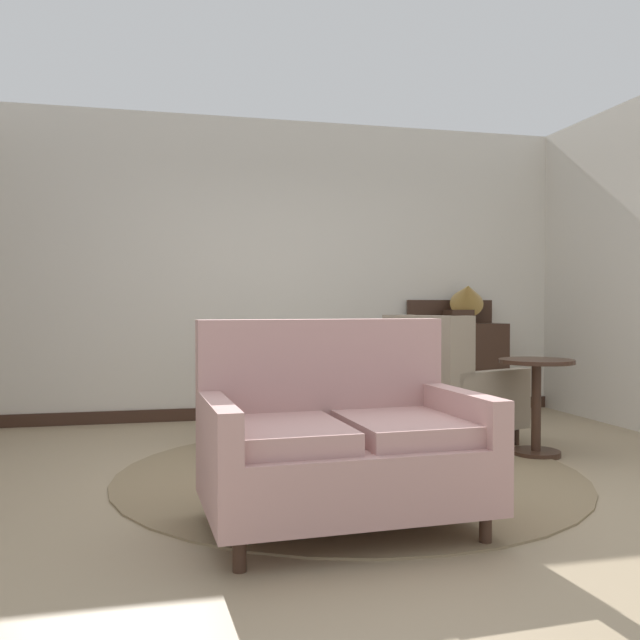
{
  "coord_description": "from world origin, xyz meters",
  "views": [
    {
      "loc": [
        -1.21,
        -3.99,
        1.12
      ],
      "look_at": [
        -0.14,
        0.54,
        1.02
      ],
      "focal_mm": 37.94,
      "sensor_mm": 36.0,
      "label": 1
    }
  ],
  "objects_px": {
    "porcelain_vase": "(331,377)",
    "settee": "(340,444)",
    "coffee_table": "(332,413)",
    "armchair_far_left": "(447,391)",
    "side_table": "(536,397)",
    "gramophone": "(466,299)",
    "sideboard": "(457,363)",
    "armchair_foreground_right": "(283,391)"
  },
  "relations": [
    {
      "from": "porcelain_vase",
      "to": "settee",
      "type": "relative_size",
      "value": 0.24
    },
    {
      "from": "coffee_table",
      "to": "porcelain_vase",
      "type": "distance_m",
      "value": 0.25
    },
    {
      "from": "porcelain_vase",
      "to": "settee",
      "type": "height_order",
      "value": "settee"
    },
    {
      "from": "armchair_far_left",
      "to": "side_table",
      "type": "distance_m",
      "value": 0.7
    },
    {
      "from": "settee",
      "to": "gramophone",
      "type": "bearing_deg",
      "value": 52.2
    },
    {
      "from": "sideboard",
      "to": "armchair_far_left",
      "type": "bearing_deg",
      "value": -117.58
    },
    {
      "from": "armchair_foreground_right",
      "to": "sideboard",
      "type": "distance_m",
      "value": 2.2
    },
    {
      "from": "armchair_foreground_right",
      "to": "gramophone",
      "type": "relative_size",
      "value": 1.77
    },
    {
      "from": "porcelain_vase",
      "to": "armchair_far_left",
      "type": "distance_m",
      "value": 1.28
    },
    {
      "from": "porcelain_vase",
      "to": "settee",
      "type": "bearing_deg",
      "value": -102.17
    },
    {
      "from": "armchair_far_left",
      "to": "sideboard",
      "type": "xyz_separation_m",
      "value": [
        0.73,
        1.39,
        0.1
      ]
    },
    {
      "from": "armchair_far_left",
      "to": "side_table",
      "type": "height_order",
      "value": "armchair_far_left"
    },
    {
      "from": "coffee_table",
      "to": "side_table",
      "type": "distance_m",
      "value": 1.59
    },
    {
      "from": "coffee_table",
      "to": "gramophone",
      "type": "distance_m",
      "value": 2.81
    },
    {
      "from": "armchair_far_left",
      "to": "armchair_foreground_right",
      "type": "bearing_deg",
      "value": 49.44
    },
    {
      "from": "coffee_table",
      "to": "porcelain_vase",
      "type": "height_order",
      "value": "porcelain_vase"
    },
    {
      "from": "armchair_far_left",
      "to": "gramophone",
      "type": "xyz_separation_m",
      "value": [
        0.78,
        1.3,
        0.76
      ]
    },
    {
      "from": "porcelain_vase",
      "to": "sideboard",
      "type": "height_order",
      "value": "sideboard"
    },
    {
      "from": "armchair_foreground_right",
      "to": "gramophone",
      "type": "height_order",
      "value": "gramophone"
    },
    {
      "from": "settee",
      "to": "armchair_far_left",
      "type": "height_order",
      "value": "same"
    },
    {
      "from": "gramophone",
      "to": "sideboard",
      "type": "bearing_deg",
      "value": 118.44
    },
    {
      "from": "sideboard",
      "to": "settee",
      "type": "bearing_deg",
      "value": -123.63
    },
    {
      "from": "armchair_far_left",
      "to": "sideboard",
      "type": "relative_size",
      "value": 0.95
    },
    {
      "from": "settee",
      "to": "sideboard",
      "type": "relative_size",
      "value": 1.19
    },
    {
      "from": "side_table",
      "to": "gramophone",
      "type": "xyz_separation_m",
      "value": [
        0.3,
        1.82,
        0.75
      ]
    },
    {
      "from": "armchair_foreground_right",
      "to": "gramophone",
      "type": "bearing_deg",
      "value": -165.46
    },
    {
      "from": "porcelain_vase",
      "to": "armchair_foreground_right",
      "type": "distance_m",
      "value": 1.07
    },
    {
      "from": "armchair_far_left",
      "to": "sideboard",
      "type": "bearing_deg",
      "value": -48.65
    },
    {
      "from": "coffee_table",
      "to": "armchair_foreground_right",
      "type": "relative_size",
      "value": 0.87
    },
    {
      "from": "side_table",
      "to": "armchair_foreground_right",
      "type": "bearing_deg",
      "value": 151.06
    },
    {
      "from": "sideboard",
      "to": "armchair_foreground_right",
      "type": "bearing_deg",
      "value": -154.44
    },
    {
      "from": "settee",
      "to": "armchair_foreground_right",
      "type": "relative_size",
      "value": 1.46
    },
    {
      "from": "porcelain_vase",
      "to": "side_table",
      "type": "height_order",
      "value": "porcelain_vase"
    },
    {
      "from": "armchair_far_left",
      "to": "side_table",
      "type": "bearing_deg",
      "value": -158.11
    },
    {
      "from": "sideboard",
      "to": "porcelain_vase",
      "type": "bearing_deg",
      "value": -132.81
    },
    {
      "from": "coffee_table",
      "to": "armchair_far_left",
      "type": "distance_m",
      "value": 1.27
    },
    {
      "from": "armchair_foreground_right",
      "to": "side_table",
      "type": "distance_m",
      "value": 1.98
    },
    {
      "from": "gramophone",
      "to": "coffee_table",
      "type": "bearing_deg",
      "value": -134.52
    },
    {
      "from": "armchair_far_left",
      "to": "side_table",
      "type": "relative_size",
      "value": 1.55
    },
    {
      "from": "armchair_foreground_right",
      "to": "gramophone",
      "type": "distance_m",
      "value": 2.34
    },
    {
      "from": "side_table",
      "to": "sideboard",
      "type": "xyz_separation_m",
      "value": [
        0.25,
        1.91,
        0.09
      ]
    },
    {
      "from": "armchair_far_left",
      "to": "gramophone",
      "type": "height_order",
      "value": "gramophone"
    }
  ]
}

